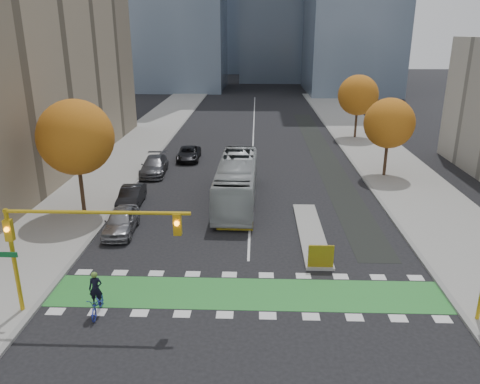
# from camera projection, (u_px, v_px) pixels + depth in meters

# --- Properties ---
(ground) EXTENTS (300.00, 300.00, 0.00)m
(ground) POSITION_uv_depth(u_px,v_px,m) (246.00, 310.00, 22.10)
(ground) COLOR black
(ground) RESTS_ON ground
(sidewalk_west) EXTENTS (7.00, 120.00, 0.15)m
(sidewalk_west) POSITION_uv_depth(u_px,v_px,m) (99.00, 179.00, 41.42)
(sidewalk_west) COLOR gray
(sidewalk_west) RESTS_ON ground
(sidewalk_east) EXTENTS (7.00, 120.00, 0.15)m
(sidewalk_east) POSITION_uv_depth(u_px,v_px,m) (407.00, 182.00, 40.52)
(sidewalk_east) COLOR gray
(sidewalk_east) RESTS_ON ground
(curb_west) EXTENTS (0.30, 120.00, 0.16)m
(curb_west) POSITION_uv_depth(u_px,v_px,m) (139.00, 180.00, 41.30)
(curb_west) COLOR gray
(curb_west) RESTS_ON ground
(curb_east) EXTENTS (0.30, 120.00, 0.16)m
(curb_east) POSITION_uv_depth(u_px,v_px,m) (366.00, 182.00, 40.64)
(curb_east) COLOR gray
(curb_east) RESTS_ON ground
(bike_crossing) EXTENTS (20.00, 3.00, 0.01)m
(bike_crossing) POSITION_uv_depth(u_px,v_px,m) (247.00, 294.00, 23.52)
(bike_crossing) COLOR #2B8332
(bike_crossing) RESTS_ON ground
(centre_line) EXTENTS (0.15, 70.00, 0.01)m
(centre_line) POSITION_uv_depth(u_px,v_px,m) (253.00, 134.00, 59.89)
(centre_line) COLOR silver
(centre_line) RESTS_ON ground
(bike_lane_paint) EXTENTS (2.50, 50.00, 0.01)m
(bike_lane_paint) POSITION_uv_depth(u_px,v_px,m) (322.00, 154.00, 50.19)
(bike_lane_paint) COLOR black
(bike_lane_paint) RESTS_ON ground
(median_island) EXTENTS (1.60, 10.00, 0.16)m
(median_island) POSITION_uv_depth(u_px,v_px,m) (311.00, 233.00, 30.44)
(median_island) COLOR gray
(median_island) RESTS_ON ground
(hazard_board) EXTENTS (1.40, 0.12, 1.30)m
(hazard_board) POSITION_uv_depth(u_px,v_px,m) (321.00, 256.00, 25.67)
(hazard_board) COLOR yellow
(hazard_board) RESTS_ON median_island
(tree_west) EXTENTS (5.20, 5.20, 8.22)m
(tree_west) POSITION_uv_depth(u_px,v_px,m) (76.00, 137.00, 32.01)
(tree_west) COLOR #332114
(tree_west) RESTS_ON ground
(tree_east_near) EXTENTS (4.40, 4.40, 7.08)m
(tree_east_near) POSITION_uv_depth(u_px,v_px,m) (389.00, 123.00, 40.89)
(tree_east_near) COLOR #332114
(tree_east_near) RESTS_ON ground
(tree_east_far) EXTENTS (4.80, 4.80, 7.65)m
(tree_east_far) POSITION_uv_depth(u_px,v_px,m) (358.00, 95.00, 55.87)
(tree_east_far) COLOR #332114
(tree_east_far) RESTS_ON ground
(traffic_signal_west) EXTENTS (8.53, 0.56, 5.20)m
(traffic_signal_west) POSITION_uv_depth(u_px,v_px,m) (67.00, 235.00, 20.57)
(traffic_signal_west) COLOR #BF9914
(traffic_signal_west) RESTS_ON ground
(cyclist) EXTENTS (0.81, 1.94, 2.19)m
(cyclist) POSITION_uv_depth(u_px,v_px,m) (97.00, 300.00, 21.62)
(cyclist) COLOR #222E9F
(cyclist) RESTS_ON ground
(bus) EXTENTS (3.02, 11.97, 3.32)m
(bus) POSITION_uv_depth(u_px,v_px,m) (237.00, 182.00, 35.57)
(bus) COLOR #ADB3B5
(bus) RESTS_ON ground
(parked_car_a) EXTENTS (2.08, 4.69, 1.57)m
(parked_car_a) POSITION_uv_depth(u_px,v_px,m) (121.00, 221.00, 30.44)
(parked_car_a) COLOR gray
(parked_car_a) RESTS_ON ground
(parked_car_b) EXTENTS (1.67, 4.41, 1.44)m
(parked_car_b) POSITION_uv_depth(u_px,v_px,m) (131.00, 196.00, 35.21)
(parked_car_b) COLOR black
(parked_car_b) RESTS_ON ground
(parked_car_c) EXTENTS (2.51, 5.51, 1.56)m
(parked_car_c) POSITION_uv_depth(u_px,v_px,m) (154.00, 166.00, 42.99)
(parked_car_c) COLOR #54555A
(parked_car_c) RESTS_ON ground
(parked_car_d) EXTENTS (2.34, 4.83, 1.32)m
(parked_car_d) POSITION_uv_depth(u_px,v_px,m) (189.00, 154.00, 47.67)
(parked_car_d) COLOR black
(parked_car_d) RESTS_ON ground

